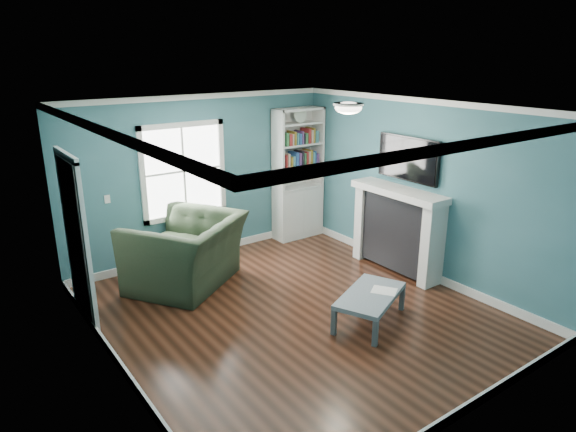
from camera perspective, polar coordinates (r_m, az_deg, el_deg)
floor at (r=6.73m, az=0.74°, el=-10.70°), size 5.00×5.00×0.00m
room_walls at (r=6.13m, az=0.79°, el=2.38°), size 5.00×5.00×5.00m
trim at (r=6.23m, az=0.78°, el=-0.67°), size 4.50×5.00×2.60m
window at (r=8.11m, az=-11.52°, el=4.92°), size 1.40×0.06×1.50m
bookshelf at (r=9.11m, az=1.09°, el=3.28°), size 0.90×0.35×2.31m
fireplace at (r=7.91m, az=12.07°, el=-1.60°), size 0.44×1.58×1.30m
tv at (r=7.71m, az=13.20°, el=6.23°), size 0.06×1.10×0.65m
door at (r=6.64m, az=-22.49°, el=-2.42°), size 0.12×0.98×2.17m
ceiling_fixture at (r=6.60m, az=6.73°, el=11.92°), size 0.38×0.38×0.15m
light_switch at (r=7.77m, az=-19.44°, el=1.78°), size 0.08×0.01×0.12m
recliner at (r=7.39m, az=-11.31°, el=-2.74°), size 1.81×1.66×1.32m
coffee_table at (r=6.46m, az=9.12°, el=-8.90°), size 1.20×0.96×0.38m
paper_sheet at (r=6.54m, az=10.64°, el=-8.15°), size 0.36×0.38×0.00m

